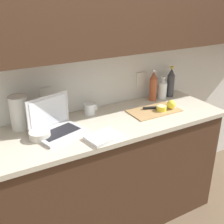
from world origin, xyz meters
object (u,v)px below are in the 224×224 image
at_px(bowl_white, 40,135).
at_px(paper_towel_roll, 19,113).
at_px(laptop, 55,124).
at_px(bottle_water_clear, 171,83).
at_px(lemon_half_cut, 162,108).
at_px(cutting_board, 154,111).
at_px(lemon_whole_beside, 171,105).
at_px(bottle_green_soda, 153,86).
at_px(measuring_cup, 90,109).
at_px(bottle_oil_tall, 162,89).
at_px(knife, 154,108).

relative_size(bowl_white, paper_towel_roll, 0.58).
bearing_deg(laptop, bottle_water_clear, -8.56).
bearing_deg(lemon_half_cut, paper_towel_roll, 166.63).
relative_size(bottle_water_clear, paper_towel_roll, 1.18).
height_order(laptop, cutting_board, laptop).
bearing_deg(lemon_whole_beside, paper_towel_roll, 167.30).
bearing_deg(bottle_green_soda, cutting_board, -123.72).
bearing_deg(bottle_water_clear, cutting_board, -147.94).
distance_m(lemon_half_cut, measuring_cup, 0.57).
relative_size(lemon_whole_beside, bottle_oil_tall, 0.36).
bearing_deg(paper_towel_roll, lemon_half_cut, -13.37).
height_order(bottle_green_soda, bottle_water_clear, bottle_water_clear).
bearing_deg(knife, bottle_green_soda, 77.67).
xyz_separation_m(bottle_green_soda, bottle_oil_tall, (0.10, 0.00, -0.04)).
relative_size(knife, lemon_half_cut, 3.53).
relative_size(cutting_board, paper_towel_roll, 1.73).
bearing_deg(cutting_board, lemon_half_cut, -32.15).
bearing_deg(laptop, cutting_board, -19.80).
distance_m(knife, paper_towel_roll, 1.04).
bearing_deg(laptop, paper_towel_roll, 119.77).
relative_size(laptop, knife, 1.40).
bearing_deg(bottle_water_clear, bowl_white, -170.66).
distance_m(cutting_board, measuring_cup, 0.52).
bearing_deg(cutting_board, bottle_oil_tall, 40.66).
height_order(lemon_half_cut, lemon_whole_beside, lemon_whole_beside).
bearing_deg(laptop, bowl_white, -179.73).
relative_size(bottle_oil_tall, paper_towel_roll, 0.84).
xyz_separation_m(cutting_board, lemon_whole_beside, (0.14, -0.04, 0.04)).
height_order(bottle_green_soda, paper_towel_roll, bottle_green_soda).
bearing_deg(lemon_whole_beside, bowl_white, 177.85).
relative_size(measuring_cup, bowl_white, 0.76).
relative_size(knife, paper_towel_roll, 1.14).
bearing_deg(cutting_board, lemon_whole_beside, -15.41).
xyz_separation_m(knife, lemon_whole_beside, (0.12, -0.07, 0.03)).
height_order(cutting_board, bottle_oil_tall, bottle_oil_tall).
distance_m(lemon_half_cut, bottle_water_clear, 0.39).
bearing_deg(cutting_board, bottle_green_soda, 56.28).
distance_m(laptop, bottle_oil_tall, 1.07).
distance_m(cutting_board, knife, 0.03).
height_order(lemon_whole_beside, paper_towel_roll, paper_towel_roll).
xyz_separation_m(lemon_whole_beside, bottle_oil_tall, (0.10, 0.25, 0.05)).
bearing_deg(bottle_water_clear, measuring_cup, -179.57).
xyz_separation_m(laptop, measuring_cup, (0.34, 0.17, -0.02)).
xyz_separation_m(cutting_board, measuring_cup, (-0.47, 0.20, 0.04)).
bearing_deg(bottle_green_soda, paper_towel_roll, 179.55).
bearing_deg(laptop, bottle_oil_tall, -7.84).
xyz_separation_m(bowl_white, paper_towel_roll, (-0.07, 0.22, 0.09)).
bearing_deg(paper_towel_roll, bottle_oil_tall, -0.41).
xyz_separation_m(cutting_board, bowl_white, (-0.93, 0.00, 0.02)).
relative_size(lemon_half_cut, paper_towel_roll, 0.32).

